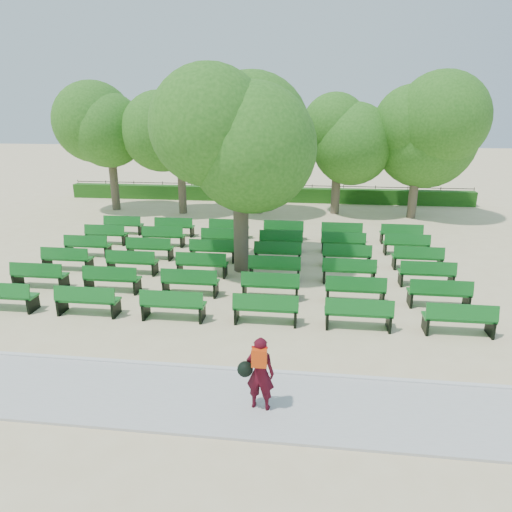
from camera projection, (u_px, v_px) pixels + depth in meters
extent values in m
plane|color=beige|center=(226.00, 275.00, 16.49)|extent=(120.00, 120.00, 0.00)
cube|color=#B6B5B1|center=(160.00, 396.00, 9.49)|extent=(30.00, 2.20, 0.06)
cube|color=silver|center=(176.00, 366.00, 10.57)|extent=(30.00, 0.12, 0.10)
cube|color=#1E5315|center=(265.00, 194.00, 29.57)|extent=(26.00, 0.70, 0.90)
cube|color=#11631D|center=(242.00, 258.00, 16.95)|extent=(1.85, 0.61, 0.06)
cube|color=#11631D|center=(241.00, 253.00, 16.68)|extent=(1.82, 0.24, 0.43)
cylinder|color=brown|center=(241.00, 229.00, 16.53)|extent=(0.55, 0.55, 3.15)
ellipsoid|color=#2F6B1C|center=(240.00, 152.00, 15.68)|extent=(4.30, 4.30, 3.87)
imported|color=#3F0914|center=(260.00, 373.00, 8.86)|extent=(0.61, 0.44, 1.54)
cube|color=red|center=(259.00, 358.00, 8.56)|extent=(0.29, 0.14, 0.36)
sphere|color=black|center=(245.00, 369.00, 8.82)|extent=(0.31, 0.31, 0.31)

